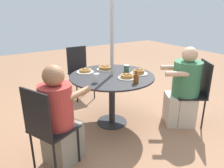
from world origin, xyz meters
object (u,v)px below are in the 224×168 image
diner_east (183,91)px  pancake_plate_c (139,72)px  pancake_plate_b (105,68)px  drinking_glass_a (96,78)px  patio_table (112,83)px  coffee_cup (126,69)px  pancake_plate_a (85,71)px  pancake_plate_d (127,77)px  patio_chair_east (196,89)px  patio_chair_north (47,126)px  diner_north (60,120)px  syrup_bottle (136,78)px  patio_chair_south (79,69)px

diner_east → pancake_plate_c: bearing=84.8°
pancake_plate_b → drinking_glass_a: 0.58m
pancake_plate_c → drinking_glass_a: size_ratio=2.15×
patio_table → coffee_cup: 0.32m
pancake_plate_a → diner_east: bearing=-128.4°
diner_east → pancake_plate_d: 0.88m
patio_chair_east → coffee_cup: patio_chair_east is taller
coffee_cup → patio_table: bearing=93.0°
patio_chair_north → pancake_plate_d: size_ratio=3.81×
pancake_plate_b → diner_north: bearing=125.7°
drinking_glass_a → pancake_plate_b: bearing=-41.6°
coffee_cup → pancake_plate_c: bearing=-151.6°
pancake_plate_c → coffee_cup: 0.20m
pancake_plate_c → drinking_glass_a: bearing=88.6°
pancake_plate_a → coffee_cup: bearing=-121.4°
diner_north → patio_chair_east: (-0.23, -1.96, 0.02)m
patio_chair_north → syrup_bottle: bearing=68.5°
patio_chair_south → pancake_plate_c: 1.42m
patio_chair_south → drinking_glass_a: bearing=76.7°
pancake_plate_c → coffee_cup: size_ratio=2.29×
diner_north → pancake_plate_b: bearing=101.3°
diner_east → syrup_bottle: size_ratio=7.11×
diner_north → pancake_plate_b: (0.72, -1.00, 0.26)m
patio_chair_north → patio_chair_south: size_ratio=1.00×
pancake_plate_c → patio_chair_north: bearing=103.2°
patio_chair_north → diner_east: 1.97m
drinking_glass_a → diner_east: bearing=-109.3°
patio_chair_east → syrup_bottle: patio_chair_east is taller
pancake_plate_a → coffee_cup: size_ratio=2.29×
patio_chair_east → diner_east: diner_east is taller
patio_chair_south → pancake_plate_a: patio_chair_south is taller
patio_table → pancake_plate_d: size_ratio=4.77×
diner_east → coffee_cup: 0.88m
patio_table → patio_chair_east: 1.21m
patio_chair_north → syrup_bottle: (0.06, -1.18, 0.27)m
patio_chair_north → pancake_plate_a: size_ratio=3.81×
diner_north → drinking_glass_a: size_ratio=9.79×
diner_east → patio_chair_east: bearing=-90.0°
patio_chair_south → pancake_plate_a: bearing=73.2°
patio_chair_north → pancake_plate_a: patio_chair_north is taller
patio_table → coffee_cup: (0.01, -0.26, 0.18)m
patio_chair_north → diner_east: size_ratio=0.82×
pancake_plate_b → pancake_plate_c: (-0.45, -0.29, 0.00)m
patio_chair_north → patio_chair_south: 2.05m
pancake_plate_a → pancake_plate_d: size_ratio=1.00×
pancake_plate_a → syrup_bottle: size_ratio=1.54×
diner_east → pancake_plate_b: (0.85, 0.81, 0.26)m
pancake_plate_b → pancake_plate_c: pancake_plate_c is taller
pancake_plate_a → drinking_glass_a: bearing=171.8°
patio_chair_north → pancake_plate_a: (0.83, -0.84, 0.23)m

